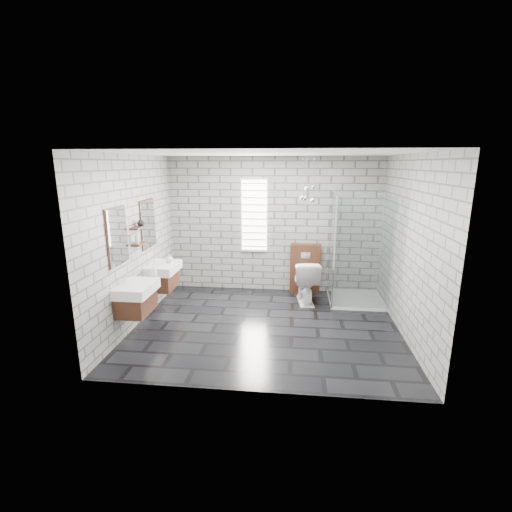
% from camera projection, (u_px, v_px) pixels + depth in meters
% --- Properties ---
extents(floor, '(4.20, 3.60, 0.02)m').
position_uv_depth(floor, '(266.00, 326.00, 6.01)').
color(floor, black).
rests_on(floor, ground).
extents(ceiling, '(4.20, 3.60, 0.02)m').
position_uv_depth(ceiling, '(268.00, 153.00, 5.35)').
color(ceiling, white).
rests_on(ceiling, wall_back).
extents(wall_back, '(4.20, 0.02, 2.70)m').
position_uv_depth(wall_back, '(274.00, 225.00, 7.43)').
color(wall_back, '#9C9C97').
rests_on(wall_back, floor).
extents(wall_front, '(4.20, 0.02, 2.70)m').
position_uv_depth(wall_front, '(253.00, 280.00, 3.94)').
color(wall_front, '#9C9C97').
rests_on(wall_front, floor).
extents(wall_left, '(0.02, 3.60, 2.70)m').
position_uv_depth(wall_left, '(135.00, 241.00, 5.91)').
color(wall_left, '#9C9C97').
rests_on(wall_left, floor).
extents(wall_right, '(0.02, 3.60, 2.70)m').
position_uv_depth(wall_right, '(409.00, 248.00, 5.46)').
color(wall_right, '#9C9C97').
rests_on(wall_right, floor).
extents(vanity_left, '(0.47, 0.70, 1.57)m').
position_uv_depth(vanity_left, '(134.00, 290.00, 5.44)').
color(vanity_left, '#4A2717').
rests_on(vanity_left, wall_left).
extents(vanity_right, '(0.47, 0.70, 1.57)m').
position_uv_depth(vanity_right, '(161.00, 269.00, 6.52)').
color(vanity_right, '#4A2717').
rests_on(vanity_right, wall_left).
extents(shelf_lower, '(0.14, 0.30, 0.03)m').
position_uv_depth(shelf_lower, '(139.00, 244.00, 5.86)').
color(shelf_lower, '#4A2717').
rests_on(shelf_lower, wall_left).
extents(shelf_upper, '(0.14, 0.30, 0.03)m').
position_uv_depth(shelf_upper, '(137.00, 228.00, 5.79)').
color(shelf_upper, '#4A2717').
rests_on(shelf_upper, wall_left).
extents(window, '(0.56, 0.05, 1.48)m').
position_uv_depth(window, '(254.00, 215.00, 7.39)').
color(window, white).
rests_on(window, wall_back).
extents(cistern_panel, '(0.60, 0.20, 1.00)m').
position_uv_depth(cistern_panel, '(305.00, 268.00, 7.46)').
color(cistern_panel, '#4A2717').
rests_on(cistern_panel, floor).
extents(flush_plate, '(0.18, 0.01, 0.12)m').
position_uv_depth(flush_plate, '(306.00, 255.00, 7.29)').
color(flush_plate, silver).
rests_on(flush_plate, cistern_panel).
extents(shower_enclosure, '(1.00, 1.00, 2.03)m').
position_uv_depth(shower_enclosure, '(352.00, 277.00, 6.87)').
color(shower_enclosure, white).
rests_on(shower_enclosure, floor).
extents(pendant_cluster, '(0.29, 0.21, 0.84)m').
position_uv_depth(pendant_cluster, '(308.00, 194.00, 6.77)').
color(pendant_cluster, silver).
rests_on(pendant_cluster, ceiling).
extents(toilet, '(0.55, 0.85, 0.82)m').
position_uv_depth(toilet, '(305.00, 281.00, 6.96)').
color(toilet, white).
rests_on(toilet, floor).
extents(soap_bottle_a, '(0.09, 0.09, 0.18)m').
position_uv_depth(soap_bottle_a, '(153.00, 271.00, 5.76)').
color(soap_bottle_a, '#B2B2B2').
rests_on(soap_bottle_a, vanity_left).
extents(soap_bottle_b, '(0.16, 0.16, 0.15)m').
position_uv_depth(soap_bottle_b, '(169.00, 258.00, 6.54)').
color(soap_bottle_b, '#B2B2B2').
rests_on(soap_bottle_b, vanity_right).
extents(soap_bottle_c, '(0.08, 0.08, 0.18)m').
position_uv_depth(soap_bottle_c, '(137.00, 238.00, 5.76)').
color(soap_bottle_c, '#B2B2B2').
rests_on(soap_bottle_c, shelf_lower).
extents(vase, '(0.12, 0.12, 0.12)m').
position_uv_depth(vase, '(141.00, 222.00, 5.88)').
color(vase, '#B2B2B2').
rests_on(vase, shelf_upper).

